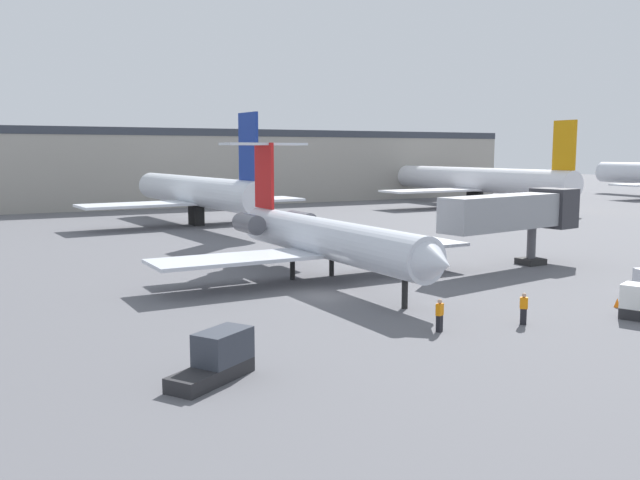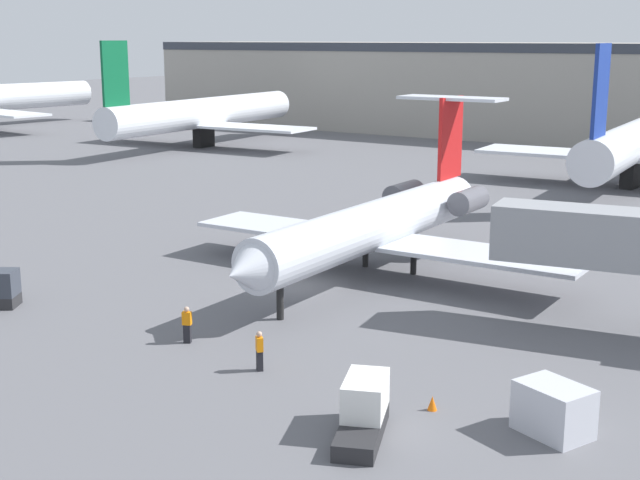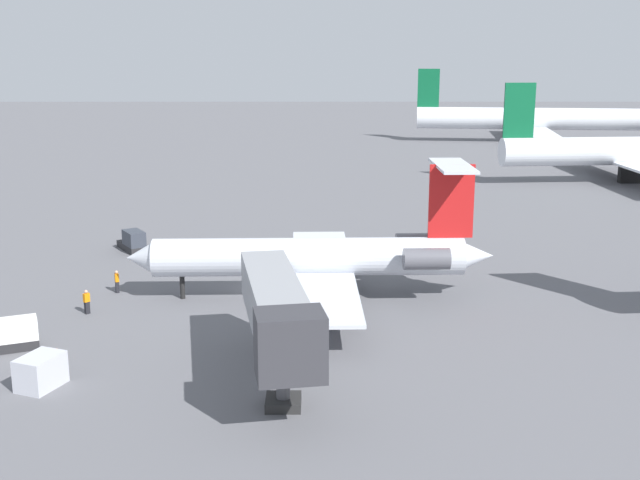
{
  "view_description": "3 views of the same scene",
  "coord_description": "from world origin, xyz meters",
  "px_view_note": "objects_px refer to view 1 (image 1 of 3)",
  "views": [
    {
      "loc": [
        -20.23,
        -37.13,
        9.03
      ],
      "look_at": [
        2.14,
        4.95,
        2.82
      ],
      "focal_mm": 38.33,
      "sensor_mm": 36.0,
      "label": 1
    },
    {
      "loc": [
        26.99,
        -38.57,
        13.41
      ],
      "look_at": [
        0.37,
        0.9,
        2.56
      ],
      "focal_mm": 49.98,
      "sensor_mm": 36.0,
      "label": 2
    },
    {
      "loc": [
        57.84,
        4.49,
        17.95
      ],
      "look_at": [
        -0.16,
        4.62,
        3.77
      ],
      "focal_mm": 45.24,
      "sensor_mm": 36.0,
      "label": 3
    }
  ],
  "objects_px": {
    "baggage_tug_lead": "(218,358)",
    "ground_crew_loader": "(524,309)",
    "parked_airliner_east_mid": "(476,180)",
    "regional_jet": "(320,236)",
    "parked_airliner_centre": "(196,192)",
    "ground_crew_marshaller": "(440,315)",
    "jet_bridge": "(518,212)",
    "traffic_cone_near": "(617,303)"
  },
  "relations": [
    {
      "from": "parked_airliner_centre",
      "to": "ground_crew_loader",
      "type": "bearing_deg",
      "value": -89.99
    },
    {
      "from": "baggage_tug_lead",
      "to": "jet_bridge",
      "type": "bearing_deg",
      "value": 25.75
    },
    {
      "from": "ground_crew_marshaller",
      "to": "jet_bridge",
      "type": "bearing_deg",
      "value": 36.16
    },
    {
      "from": "ground_crew_loader",
      "to": "traffic_cone_near",
      "type": "relative_size",
      "value": 3.07
    },
    {
      "from": "jet_bridge",
      "to": "ground_crew_loader",
      "type": "bearing_deg",
      "value": -132.88
    },
    {
      "from": "traffic_cone_near",
      "to": "ground_crew_marshaller",
      "type": "bearing_deg",
      "value": 177.66
    },
    {
      "from": "regional_jet",
      "to": "parked_airliner_centre",
      "type": "xyz_separation_m",
      "value": [
        3.58,
        38.97,
        0.97
      ]
    },
    {
      "from": "baggage_tug_lead",
      "to": "parked_airliner_centre",
      "type": "xyz_separation_m",
      "value": [
        17.04,
        55.57,
        3.26
      ]
    },
    {
      "from": "traffic_cone_near",
      "to": "parked_airliner_centre",
      "type": "relative_size",
      "value": 0.02
    },
    {
      "from": "ground_crew_marshaller",
      "to": "baggage_tug_lead",
      "type": "xyz_separation_m",
      "value": [
        -12.25,
        -1.56,
        -0.02
      ]
    },
    {
      "from": "ground_crew_loader",
      "to": "parked_airliner_centre",
      "type": "xyz_separation_m",
      "value": [
        -0.01,
        54.91,
        3.24
      ]
    },
    {
      "from": "regional_jet",
      "to": "ground_crew_marshaller",
      "type": "height_order",
      "value": "regional_jet"
    },
    {
      "from": "ground_crew_marshaller",
      "to": "ground_crew_loader",
      "type": "relative_size",
      "value": 1.0
    },
    {
      "from": "jet_bridge",
      "to": "ground_crew_marshaller",
      "type": "distance_m",
      "value": 21.96
    },
    {
      "from": "baggage_tug_lead",
      "to": "parked_airliner_east_mid",
      "type": "distance_m",
      "value": 91.69
    },
    {
      "from": "ground_crew_loader",
      "to": "parked_airliner_east_mid",
      "type": "relative_size",
      "value": 0.04
    },
    {
      "from": "ground_crew_loader",
      "to": "regional_jet",
      "type": "bearing_deg",
      "value": 102.7
    },
    {
      "from": "jet_bridge",
      "to": "baggage_tug_lead",
      "type": "xyz_separation_m",
      "value": [
        -29.76,
        -14.36,
        -3.48
      ]
    },
    {
      "from": "jet_bridge",
      "to": "ground_crew_loader",
      "type": "height_order",
      "value": "jet_bridge"
    },
    {
      "from": "ground_crew_loader",
      "to": "traffic_cone_near",
      "type": "height_order",
      "value": "ground_crew_loader"
    },
    {
      "from": "ground_crew_marshaller",
      "to": "parked_airliner_east_mid",
      "type": "relative_size",
      "value": 0.04
    },
    {
      "from": "jet_bridge",
      "to": "parked_airliner_centre",
      "type": "height_order",
      "value": "parked_airliner_centre"
    },
    {
      "from": "ground_crew_marshaller",
      "to": "traffic_cone_near",
      "type": "xyz_separation_m",
      "value": [
        12.53,
        -0.51,
        -0.58
      ]
    },
    {
      "from": "ground_crew_marshaller",
      "to": "baggage_tug_lead",
      "type": "bearing_deg",
      "value": -172.75
    },
    {
      "from": "ground_crew_marshaller",
      "to": "baggage_tug_lead",
      "type": "height_order",
      "value": "baggage_tug_lead"
    },
    {
      "from": "baggage_tug_lead",
      "to": "ground_crew_loader",
      "type": "bearing_deg",
      "value": 2.23
    },
    {
      "from": "traffic_cone_near",
      "to": "parked_airliner_centre",
      "type": "xyz_separation_m",
      "value": [
        -7.74,
        54.53,
        3.82
      ]
    },
    {
      "from": "parked_airliner_east_mid",
      "to": "parked_airliner_centre",
      "type": "bearing_deg",
      "value": -172.15
    },
    {
      "from": "parked_airliner_centre",
      "to": "parked_airliner_east_mid",
      "type": "xyz_separation_m",
      "value": [
        49.99,
        6.89,
        0.17
      ]
    },
    {
      "from": "ground_crew_marshaller",
      "to": "regional_jet",
      "type": "bearing_deg",
      "value": 85.42
    },
    {
      "from": "parked_airliner_east_mid",
      "to": "traffic_cone_near",
      "type": "bearing_deg",
      "value": -124.52
    },
    {
      "from": "ground_crew_marshaller",
      "to": "parked_airliner_east_mid",
      "type": "height_order",
      "value": "parked_airliner_east_mid"
    },
    {
      "from": "baggage_tug_lead",
      "to": "parked_airliner_centre",
      "type": "relative_size",
      "value": 0.12
    },
    {
      "from": "jet_bridge",
      "to": "baggage_tug_lead",
      "type": "bearing_deg",
      "value": -154.25
    },
    {
      "from": "regional_jet",
      "to": "parked_airliner_centre",
      "type": "distance_m",
      "value": 39.14
    },
    {
      "from": "regional_jet",
      "to": "ground_crew_loader",
      "type": "relative_size",
      "value": 15.62
    },
    {
      "from": "regional_jet",
      "to": "ground_crew_marshaller",
      "type": "xyz_separation_m",
      "value": [
        -1.2,
        -15.05,
        -2.27
      ]
    },
    {
      "from": "ground_crew_marshaller",
      "to": "parked_airliner_centre",
      "type": "relative_size",
      "value": 0.05
    },
    {
      "from": "ground_crew_loader",
      "to": "parked_airliner_centre",
      "type": "height_order",
      "value": "parked_airliner_centre"
    },
    {
      "from": "regional_jet",
      "to": "ground_crew_marshaller",
      "type": "bearing_deg",
      "value": -94.58
    },
    {
      "from": "ground_crew_loader",
      "to": "jet_bridge",
      "type": "bearing_deg",
      "value": 47.12
    },
    {
      "from": "jet_bridge",
      "to": "regional_jet",
      "type": "bearing_deg",
      "value": 172.14
    }
  ]
}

